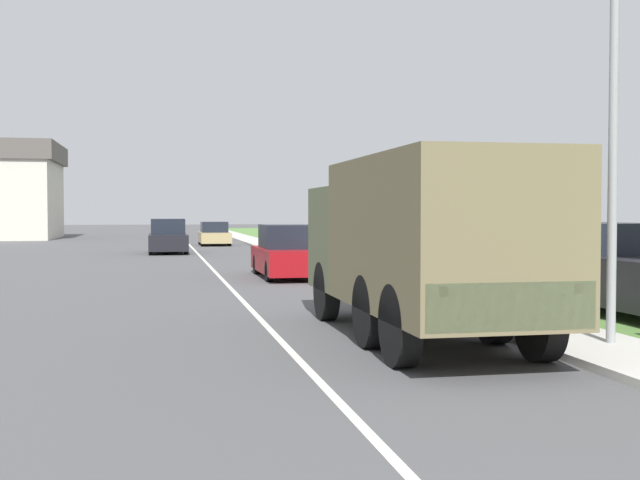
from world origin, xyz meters
name	(u,v)px	position (x,y,z in m)	size (l,w,h in m)	color
ground_plane	(198,254)	(0.00, 40.00, 0.00)	(180.00, 180.00, 0.00)	#4C4C4F
lane_centre_stripe	(198,254)	(0.00, 40.00, 0.00)	(0.12, 120.00, 0.00)	silver
sidewalk_right	(289,252)	(4.50, 40.00, 0.06)	(1.80, 120.00, 0.12)	beige
grass_strip_right	(373,252)	(8.90, 40.00, 0.01)	(7.00, 120.00, 0.02)	#56843D
military_truck	(421,239)	(2.26, 12.78, 1.65)	(2.34, 7.19, 2.93)	#545B3D
car_nearest_ahead	(287,254)	(2.08, 25.52, 0.75)	(1.75, 4.75, 1.68)	maroon
car_second_ahead	(168,238)	(-1.44, 41.38, 0.77)	(1.90, 4.75, 1.73)	black
car_third_ahead	(214,235)	(1.50, 50.34, 0.66)	(1.82, 4.32, 1.46)	tan
pickup_truck	(634,273)	(7.36, 14.67, 0.87)	(1.93, 5.53, 1.83)	black
lamp_post	(602,45)	(4.55, 11.23, 4.57)	(1.69, 0.24, 7.53)	gray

